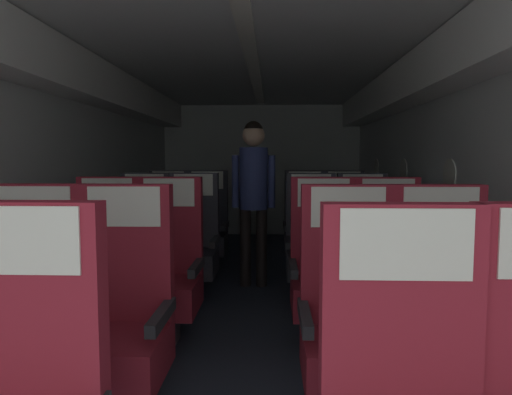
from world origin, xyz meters
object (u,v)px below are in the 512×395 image
at_px(seat_d_right_aisle, 363,247).
at_px(seat_b_left_window, 30,320).
at_px(seat_d_left_window, 143,245).
at_px(seat_e_right_window, 305,230).
at_px(seat_b_right_aisle, 444,324).
at_px(seat_c_left_aisle, 167,272).
at_px(seat_c_right_window, 324,273).
at_px(seat_e_left_window, 167,229).
at_px(seat_d_right_window, 311,247).
at_px(seat_e_left_aisle, 207,230).
at_px(seat_b_left_aisle, 121,322).
at_px(flight_attendant, 253,185).
at_px(seat_c_left_window, 105,271).
at_px(seat_b_right_window, 349,324).
at_px(seat_e_right_aisle, 345,230).
at_px(seat_d_left_aisle, 192,246).
at_px(seat_c_right_aisle, 390,274).

bearing_deg(seat_d_right_aisle, seat_b_left_window, -135.74).
relative_size(seat_d_left_window, seat_e_right_window, 1.00).
distance_m(seat_b_right_aisle, seat_c_left_aisle, 1.84).
distance_m(seat_c_right_window, seat_e_left_window, 2.49).
relative_size(seat_c_left_aisle, seat_e_left_window, 1.00).
relative_size(seat_c_left_aisle, seat_d_right_window, 1.00).
height_order(seat_d_left_window, seat_e_left_aisle, same).
height_order(seat_c_right_window, seat_d_left_window, same).
bearing_deg(seat_b_left_aisle, seat_d_right_window, 60.94).
bearing_deg(flight_attendant, seat_c_left_window, -146.68).
xyz_separation_m(seat_c_right_window, seat_e_left_window, (-1.56, 1.94, 0.00)).
bearing_deg(seat_d_right_aisle, seat_c_right_window, -115.43).
distance_m(seat_b_right_aisle, seat_c_right_window, 1.08).
xyz_separation_m(seat_b_right_aisle, seat_c_right_window, (-0.46, 0.97, 0.00)).
height_order(seat_b_left_window, seat_b_right_window, same).
xyz_separation_m(seat_c_left_window, seat_e_left_aisle, (0.44, 1.95, 0.00)).
bearing_deg(seat_d_right_window, seat_b_right_window, -89.52).
height_order(seat_d_left_window, seat_e_right_aisle, same).
bearing_deg(seat_e_right_aisle, seat_d_right_window, -114.91).
distance_m(seat_b_left_window, seat_b_right_aisle, 2.02).
bearing_deg(seat_d_left_aisle, seat_e_right_aisle, 32.12).
xyz_separation_m(seat_b_right_aisle, seat_d_left_window, (-2.02, 1.95, 0.00)).
relative_size(seat_c_left_aisle, seat_e_right_window, 1.00).
xyz_separation_m(seat_b_left_aisle, seat_e_right_aisle, (1.55, 2.95, 0.00)).
bearing_deg(seat_c_right_window, seat_b_left_aisle, -137.90).
height_order(seat_b_right_window, seat_d_left_aisle, same).
relative_size(seat_b_right_aisle, seat_c_left_window, 1.00).
bearing_deg(seat_b_right_window, seat_c_left_window, 147.98).
xyz_separation_m(seat_d_left_aisle, seat_e_right_aisle, (1.55, 0.97, 0.00)).
bearing_deg(seat_c_right_window, flight_attendant, 112.15).
xyz_separation_m(seat_c_right_aisle, seat_e_left_window, (-2.01, 1.95, 0.00)).
xyz_separation_m(seat_c_right_aisle, seat_d_left_aisle, (-1.55, 0.99, 0.00)).
xyz_separation_m(seat_d_right_window, seat_e_right_aisle, (0.46, 0.98, 0.00)).
bearing_deg(seat_c_right_aisle, seat_c_right_window, 179.10).
xyz_separation_m(seat_b_left_window, seat_b_left_aisle, (0.46, -0.01, 0.00)).
xyz_separation_m(seat_d_right_window, flight_attendant, (-0.54, 0.37, 0.54)).
height_order(seat_b_left_window, seat_b_right_aisle, same).
distance_m(seat_b_right_aisle, seat_e_right_window, 2.97).
bearing_deg(seat_e_left_aisle, seat_d_right_window, -41.39).
distance_m(seat_b_right_aisle, seat_d_right_aisle, 1.96).
bearing_deg(seat_b_right_aisle, flight_attendant, 113.59).
bearing_deg(seat_e_right_window, seat_b_left_window, -117.90).
bearing_deg(flight_attendant, seat_b_right_window, -96.67).
bearing_deg(seat_e_right_aisle, seat_c_left_aisle, -128.18).
relative_size(seat_b_right_window, seat_d_right_window, 1.00).
height_order(seat_c_left_window, seat_c_right_aisle, same).
relative_size(seat_d_right_aisle, seat_e_right_aisle, 1.00).
height_order(seat_b_left_window, seat_d_left_aisle, same).
xyz_separation_m(seat_c_right_window, seat_e_left_aisle, (-1.11, 1.95, 0.00)).
relative_size(seat_c_right_window, seat_d_right_window, 1.00).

